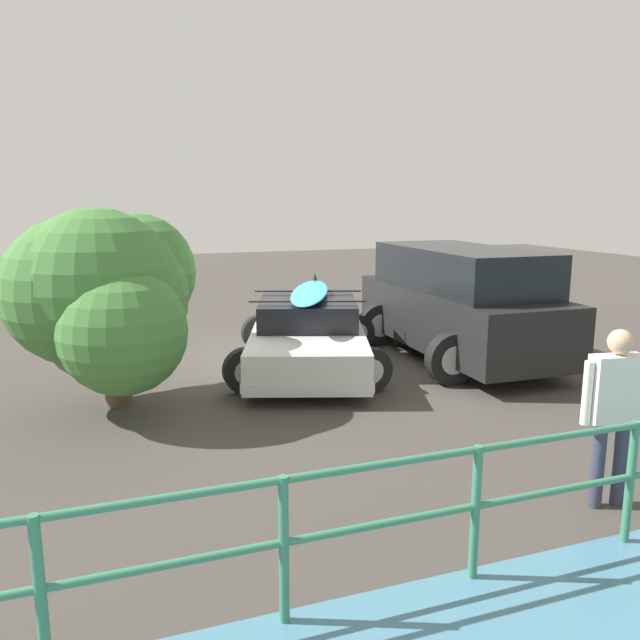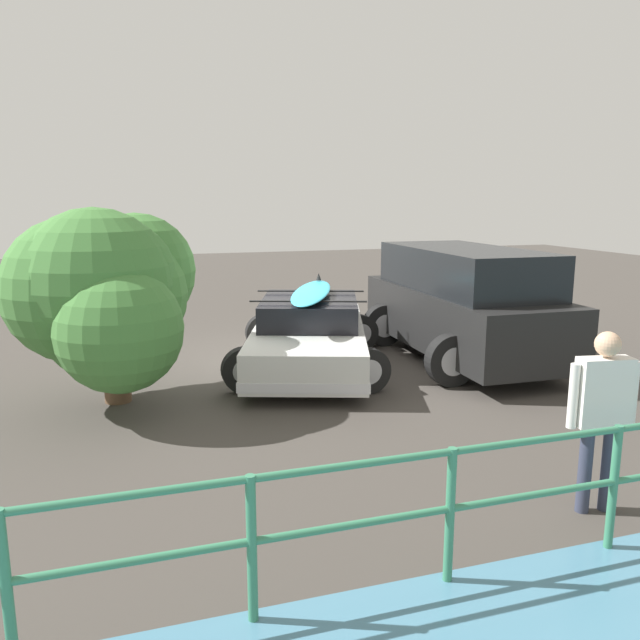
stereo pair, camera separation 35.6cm
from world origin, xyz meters
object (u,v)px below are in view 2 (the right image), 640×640
at_px(suv_car, 462,303).
at_px(person_bystander, 602,405).
at_px(sedan_car, 309,334).
at_px(bush_near_left, 107,293).

height_order(suv_car, person_bystander, suv_car).
relative_size(sedan_car, suv_car, 0.95).
xyz_separation_m(sedan_car, suv_car, (-2.74, 0.22, 0.43)).
distance_m(suv_car, person_bystander, 5.48).
bearing_deg(person_bystander, sedan_car, -78.52).
bearing_deg(bush_near_left, sedan_car, -163.05).
xyz_separation_m(sedan_car, bush_near_left, (3.14, 0.96, 0.98)).
bearing_deg(suv_car, sedan_car, -4.69).
bearing_deg(suv_car, person_bystander, 72.69).
distance_m(sedan_car, person_bystander, 5.59).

